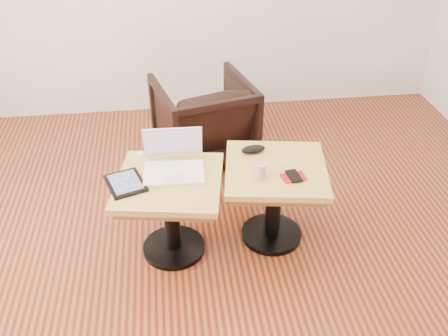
{
  "coord_description": "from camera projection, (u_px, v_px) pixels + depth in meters",
  "views": [
    {
      "loc": [
        -0.26,
        -2.0,
        2.15
      ],
      "look_at": [
        0.04,
        0.31,
        0.58
      ],
      "focal_mm": 40.0,
      "sensor_mm": 36.0,
      "label": 1
    }
  ],
  "objects": [
    {
      "name": "room_shell",
      "position": [
        225.0,
        60.0,
        2.12
      ],
      "size": [
        4.52,
        4.52,
        2.71
      ],
      "color": "#54190A",
      "rests_on": "ground"
    },
    {
      "name": "side_table_left",
      "position": [
        170.0,
        198.0,
        2.88
      ],
      "size": [
        0.68,
        0.68,
        0.53
      ],
      "rotation": [
        0.0,
        0.0,
        -0.17
      ],
      "color": "black",
      "rests_on": "ground"
    },
    {
      "name": "side_table_right",
      "position": [
        275.0,
        185.0,
        2.98
      ],
      "size": [
        0.67,
        0.67,
        0.53
      ],
      "rotation": [
        0.0,
        0.0,
        -0.16
      ],
      "color": "black",
      "rests_on": "ground"
    },
    {
      "name": "laptop",
      "position": [
        174.0,
        163.0,
        2.86
      ],
      "size": [
        0.35,
        0.33,
        0.24
      ],
      "rotation": [
        0.0,
        0.0,
        -0.04
      ],
      "color": "white",
      "rests_on": "side_table_left"
    },
    {
      "name": "tablet",
      "position": [
        125.0,
        183.0,
        2.76
      ],
      "size": [
        0.26,
        0.29,
        0.02
      ],
      "rotation": [
        0.0,
        0.0,
        0.33
      ],
      "color": "black",
      "rests_on": "side_table_left"
    },
    {
      "name": "charging_adapter",
      "position": [
        140.0,
        154.0,
        3.0
      ],
      "size": [
        0.04,
        0.04,
        0.02
      ],
      "primitive_type": "cube",
      "rotation": [
        0.0,
        0.0,
        -0.14
      ],
      "color": "white",
      "rests_on": "side_table_left"
    },
    {
      "name": "glasses_case",
      "position": [
        253.0,
        149.0,
        3.03
      ],
      "size": [
        0.16,
        0.09,
        0.05
      ],
      "primitive_type": "ellipsoid",
      "rotation": [
        0.0,
        0.0,
        0.15
      ],
      "color": "black",
      "rests_on": "side_table_right"
    },
    {
      "name": "striped_cup",
      "position": [
        260.0,
        170.0,
        2.8
      ],
      "size": [
        0.09,
        0.09,
        0.09
      ],
      "primitive_type": "cylinder",
      "rotation": [
        0.0,
        0.0,
        -0.48
      ],
      "color": "#BB2C5A",
      "rests_on": "side_table_right"
    },
    {
      "name": "earbuds_tangle",
      "position": [
        286.0,
        161.0,
        2.95
      ],
      "size": [
        0.07,
        0.05,
        0.01
      ],
      "color": "white",
      "rests_on": "side_table_right"
    },
    {
      "name": "phone_on_sleeve",
      "position": [
        294.0,
        176.0,
        2.82
      ],
      "size": [
        0.15,
        0.13,
        0.02
      ],
      "rotation": [
        0.0,
        0.0,
        0.15
      ],
      "color": "maroon",
      "rests_on": "side_table_right"
    },
    {
      "name": "armchair",
      "position": [
        204.0,
        119.0,
        3.85
      ],
      "size": [
        0.83,
        0.85,
        0.64
      ],
      "primitive_type": "imported",
      "rotation": [
        0.0,
        0.0,
        3.39
      ],
      "color": "black",
      "rests_on": "ground"
    }
  ]
}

